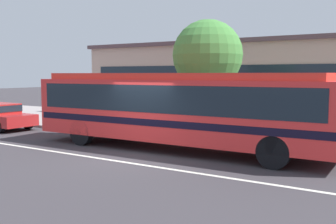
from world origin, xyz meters
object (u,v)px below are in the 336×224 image
(transit_bus, at_px, (177,105))
(street_tree_near_stop, at_px, (208,55))
(bus_stop_sign, at_px, (308,107))
(pedestrian_waiting_near_sign, at_px, (168,110))

(transit_bus, distance_m, street_tree_near_stop, 4.17)
(transit_bus, height_order, street_tree_near_stop, street_tree_near_stop)
(transit_bus, distance_m, bus_stop_sign, 4.65)
(transit_bus, xyz_separation_m, pedestrian_waiting_near_sign, (-2.46, 3.23, -0.55))
(bus_stop_sign, bearing_deg, transit_bus, -152.69)
(bus_stop_sign, relative_size, street_tree_near_stop, 0.46)
(transit_bus, bearing_deg, pedestrian_waiting_near_sign, 127.25)
(transit_bus, xyz_separation_m, street_tree_near_stop, (-0.60, 3.63, 1.96))
(transit_bus, xyz_separation_m, bus_stop_sign, (4.13, 2.13, -0.02))
(bus_stop_sign, height_order, street_tree_near_stop, street_tree_near_stop)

